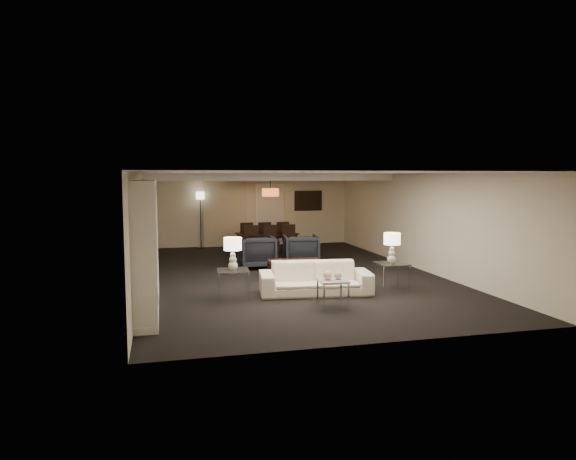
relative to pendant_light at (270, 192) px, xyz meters
The scene contains 35 objects.
floor 4.00m from the pendant_light, 94.90° to the right, with size 11.00×11.00×0.00m, color black.
ceiling 3.56m from the pendant_light, 94.90° to the right, with size 7.00×11.00×0.02m, color silver.
wall_back 2.13m from the pendant_light, 98.53° to the left, with size 7.00×0.02×2.50m, color beige.
wall_front 9.03m from the pendant_light, 91.91° to the right, with size 7.00×0.02×2.50m, color beige.
wall_left 5.21m from the pendant_light, 137.35° to the right, with size 0.02×11.00×2.50m, color beige.
wall_right 4.79m from the pendant_light, 47.56° to the right, with size 0.02×11.00×2.50m, color beige.
ceiling_soffit 0.57m from the pendant_light, behind, with size 7.00×4.00×0.20m, color silver.
curtains 2.38m from the pendant_light, 122.01° to the left, with size 1.50×0.12×2.40m, color beige.
door 2.19m from the pendant_light, 78.52° to the left, with size 0.90×0.05×2.10m, color silver.
painting 2.69m from the pendant_light, 47.44° to the left, with size 0.95×0.04×0.65m, color #142D38.
media_unit 7.13m from the pendant_light, 120.62° to the right, with size 0.38×3.40×2.35m, color white, non-canonical shape.
pendant_light is the anchor object (origin of this frame).
sofa 6.00m from the pendant_light, 92.84° to the right, with size 2.27×0.89×0.66m, color beige.
coffee_table 4.52m from the pendant_light, 93.93° to the right, with size 1.25×0.73×0.45m, color black, non-canonical shape.
armchair_left 3.03m from the pendant_light, 109.70° to the right, with size 0.90×0.93×0.85m, color black.
armchair_right 2.91m from the pendant_light, 82.79° to the right, with size 0.90×0.93×0.85m, color black.
side_table_left 6.32m from the pendant_light, 108.98° to the right, with size 0.62×0.62×0.58m, color white, non-canonical shape.
side_table_right 6.17m from the pendant_light, 76.25° to the right, with size 0.62×0.62×0.58m, color white, non-canonical shape.
table_lamp_left 6.19m from the pendant_light, 108.98° to the right, with size 0.35×0.35×0.64m, color beige, non-canonical shape.
table_lamp_right 6.03m from the pendant_light, 76.25° to the right, with size 0.35×0.35×0.64m, color beige, non-canonical shape.
marble_table 7.08m from the pendant_light, 92.39° to the right, with size 0.52×0.52×0.52m, color silver, non-canonical shape.
gold_gourd_a 7.01m from the pendant_light, 93.22° to the right, with size 0.17×0.17×0.17m, color #EBBF7C.
gold_gourd_b 7.01m from the pendant_light, 91.55° to the right, with size 0.15×0.15×0.15m, color #DBAF74.
television 6.63m from the pendant_light, 123.00° to the right, with size 0.13×1.00×0.58m, color black.
vase_blue 8.21m from the pendant_light, 116.22° to the right, with size 0.15×0.15×0.16m, color #2544A2.
vase_amber 7.64m from the pendant_light, 118.20° to the right, with size 0.17×0.17×0.18m, color gold.
floor_speaker 5.70m from the pendant_light, 129.27° to the right, with size 0.12×0.12×1.10m, color black.
dining_table 1.61m from the pendant_light, 150.42° to the right, with size 1.82×1.01×0.64m, color black.
chair_nl 1.76m from the pendant_light, 135.01° to the right, with size 0.44×0.44×0.95m, color black, non-canonical shape.
chair_nm 1.62m from the pendant_light, 99.23° to the right, with size 0.44×0.44×0.95m, color black, non-canonical shape.
chair_nr 1.68m from the pendant_light, 55.97° to the right, with size 0.44×0.44×0.95m, color black, non-canonical shape.
chair_fl 1.72m from the pendant_light, 140.82° to the left, with size 0.44×0.44×0.95m, color black, non-canonical shape.
chair_fm 1.56m from the pendant_light, 101.27° to the left, with size 0.44×0.44×0.95m, color black, non-canonical shape.
chair_fr 1.63m from the pendant_light, 50.37° to the left, with size 0.44×0.44×0.95m, color black, non-canonical shape.
floor_lamp 2.83m from the pendant_light, 140.29° to the left, with size 0.28×0.28×1.91m, color black, non-canonical shape.
Camera 1 is at (-3.04, -12.22, 2.42)m, focal length 32.00 mm.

